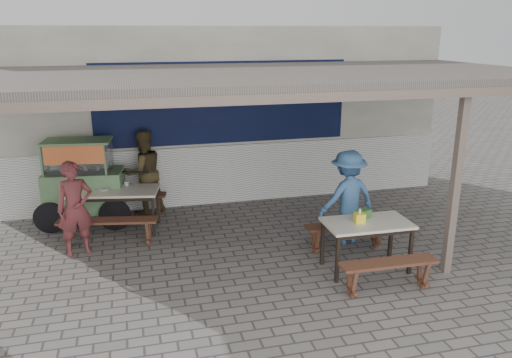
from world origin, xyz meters
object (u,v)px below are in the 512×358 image
at_px(bench_left_street, 108,226).
at_px(table_right, 367,227).
at_px(bench_left_wall, 123,200).
at_px(tissue_box, 360,218).
at_px(patron_street_side, 75,209).
at_px(condiment_bowl, 104,189).
at_px(donation_box, 364,214).
at_px(patron_right_table, 347,197).
at_px(condiment_jar, 126,183).
at_px(bench_right_wall, 347,230).
at_px(table_left, 114,194).
at_px(vendor_cart, 83,179).
at_px(bench_right_street, 388,269).
at_px(patron_wall_side, 144,172).

distance_m(bench_left_street, table_right, 4.15).
bearing_deg(bench_left_wall, tissue_box, -32.06).
distance_m(bench_left_street, patron_street_side, 0.64).
bearing_deg(condiment_bowl, tissue_box, -34.22).
xyz_separation_m(bench_left_street, donation_box, (3.72, -1.68, 0.47)).
bearing_deg(patron_right_table, condiment_jar, -36.30).
bearing_deg(bench_right_wall, tissue_box, -100.08).
bearing_deg(table_left, bench_left_street, -90.00).
height_order(vendor_cart, condiment_jar, vendor_cart).
xyz_separation_m(bench_right_street, patron_street_side, (-4.15, 2.33, 0.42)).
relative_size(table_right, patron_wall_side, 0.78).
height_order(bench_right_wall, condiment_jar, condiment_jar).
relative_size(patron_right_table, condiment_bowl, 8.37).
bearing_deg(patron_street_side, condiment_jar, 39.94).
xyz_separation_m(bench_left_wall, patron_street_side, (-0.69, -1.48, 0.41)).
bearing_deg(table_right, donation_box, 85.98).
xyz_separation_m(bench_right_wall, condiment_jar, (-3.39, 1.98, 0.46)).
bearing_deg(patron_wall_side, vendor_cart, -3.43).
bearing_deg(bench_left_wall, donation_box, -29.62).
distance_m(table_right, tissue_box, 0.20).
bearing_deg(table_left, condiment_bowl, -173.92).
xyz_separation_m(table_left, vendor_cart, (-0.54, 0.45, 0.18)).
height_order(tissue_box, condiment_bowl, tissue_box).
relative_size(condiment_jar, condiment_bowl, 0.43).
height_order(patron_wall_side, condiment_bowl, patron_wall_side).
height_order(table_right, patron_street_side, patron_street_side).
bearing_deg(donation_box, patron_street_side, 160.51).
height_order(bench_right_wall, patron_right_table, patron_right_table).
xyz_separation_m(patron_wall_side, tissue_box, (2.93, -3.27, 0.01)).
height_order(patron_street_side, condiment_jar, patron_street_side).
height_order(bench_left_wall, patron_wall_side, patron_wall_side).
height_order(table_left, patron_wall_side, patron_wall_side).
xyz_separation_m(bench_left_wall, bench_right_wall, (3.48, -2.41, -0.01)).
xyz_separation_m(bench_right_street, donation_box, (0.03, 0.85, 0.48)).
xyz_separation_m(bench_right_wall, patron_street_side, (-4.17, 0.93, 0.42)).
xyz_separation_m(bench_left_street, bench_left_wall, (0.24, 1.28, 0.00)).
relative_size(table_left, patron_right_table, 1.02).
relative_size(bench_left_wall, table_right, 1.29).
height_order(table_right, condiment_jar, condiment_jar).
relative_size(table_left, patron_wall_side, 0.99).
height_order(bench_left_wall, patron_street_side, patron_street_side).
bearing_deg(condiment_bowl, patron_street_side, -115.06).
height_order(bench_left_street, tissue_box, tissue_box).
relative_size(vendor_cart, donation_box, 10.13).
bearing_deg(condiment_jar, donation_box, -36.66).
height_order(patron_right_table, donation_box, patron_right_table).
bearing_deg(condiment_jar, condiment_bowl, -153.49).
xyz_separation_m(table_left, patron_right_table, (3.73, -1.46, 0.11)).
height_order(bench_left_wall, tissue_box, tissue_box).
bearing_deg(donation_box, vendor_cart, 146.27).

